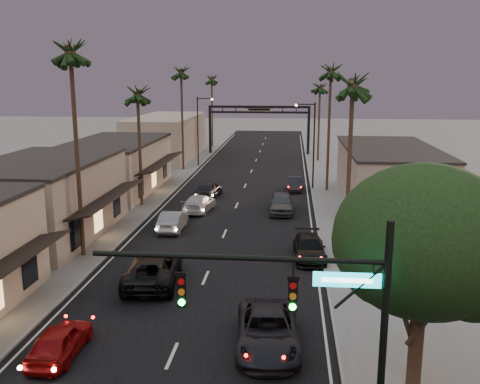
% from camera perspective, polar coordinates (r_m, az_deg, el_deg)
% --- Properties ---
extents(ground, '(200.00, 200.00, 0.00)m').
position_cam_1_polar(ground, '(51.87, -0.02, -0.67)').
color(ground, slate).
rests_on(ground, ground).
extents(road, '(14.00, 120.00, 0.02)m').
position_cam_1_polar(road, '(56.73, 0.46, 0.47)').
color(road, black).
rests_on(road, ground).
extents(sidewalk_left, '(5.00, 92.00, 0.12)m').
position_cam_1_polar(sidewalk_left, '(64.98, -7.36, 1.94)').
color(sidewalk_left, slate).
rests_on(sidewalk_left, ground).
extents(sidewalk_right, '(5.00, 92.00, 0.12)m').
position_cam_1_polar(sidewalk_right, '(63.55, 9.59, 1.63)').
color(sidewalk_right, slate).
rests_on(sidewalk_right, ground).
extents(storefront_mid, '(8.00, 14.00, 5.50)m').
position_cam_1_polar(storefront_mid, '(41.43, -20.19, -0.86)').
color(storefront_mid, gray).
rests_on(storefront_mid, ground).
extents(storefront_far, '(8.00, 16.00, 5.00)m').
position_cam_1_polar(storefront_far, '(56.03, -13.19, 2.59)').
color(storefront_far, tan).
rests_on(storefront_far, ground).
extents(storefront_dist, '(8.00, 20.00, 6.00)m').
position_cam_1_polar(storefront_dist, '(77.88, -7.84, 5.82)').
color(storefront_dist, gray).
rests_on(storefront_dist, ground).
extents(building_right, '(8.00, 18.00, 5.00)m').
position_cam_1_polar(building_right, '(51.94, 15.55, 1.71)').
color(building_right, gray).
rests_on(building_right, ground).
extents(traffic_signal, '(8.51, 0.22, 7.80)m').
position_cam_1_polar(traffic_signal, '(15.77, 8.18, -12.44)').
color(traffic_signal, black).
rests_on(traffic_signal, ground).
extents(corner_tree, '(6.20, 6.20, 8.80)m').
position_cam_1_polar(corner_tree, '(19.20, 19.23, -5.57)').
color(corner_tree, '#38281C').
rests_on(corner_tree, ground).
extents(arch, '(15.20, 0.40, 7.27)m').
position_cam_1_polar(arch, '(80.69, 2.05, 7.96)').
color(arch, black).
rests_on(arch, ground).
extents(streetlight_right, '(2.13, 0.30, 9.00)m').
position_cam_1_polar(streetlight_right, '(55.71, 7.62, 5.69)').
color(streetlight_right, black).
rests_on(streetlight_right, ground).
extents(streetlight_left, '(2.13, 0.30, 9.00)m').
position_cam_1_polar(streetlight_left, '(69.61, -4.30, 7.07)').
color(streetlight_left, black).
rests_on(streetlight_left, ground).
extents(palm_lb, '(3.20, 3.20, 15.20)m').
position_cam_1_polar(palm_lb, '(35.05, -17.69, 14.59)').
color(palm_lb, '#38281C').
rests_on(palm_lb, ground).
extents(palm_lc, '(3.20, 3.20, 12.20)m').
position_cam_1_polar(palm_lc, '(48.24, -10.90, 10.69)').
color(palm_lc, '#38281C').
rests_on(palm_lc, ground).
extents(palm_ld, '(3.20, 3.20, 14.20)m').
position_cam_1_polar(palm_ld, '(66.69, -6.31, 12.90)').
color(palm_ld, '#38281C').
rests_on(palm_ld, ground).
extents(palm_ra, '(3.20, 3.20, 13.20)m').
position_cam_1_polar(palm_ra, '(34.51, 11.97, 11.71)').
color(palm_ra, '#38281C').
rests_on(palm_ra, ground).
extents(palm_rb, '(3.20, 3.20, 14.20)m').
position_cam_1_polar(palm_rb, '(54.44, 9.68, 12.95)').
color(palm_rb, '#38281C').
rests_on(palm_rb, ground).
extents(palm_rc, '(3.20, 3.20, 12.20)m').
position_cam_1_polar(palm_rc, '(74.41, 8.54, 11.27)').
color(palm_rc, '#38281C').
rests_on(palm_rc, ground).
extents(palm_far, '(3.20, 3.20, 13.20)m').
position_cam_1_polar(palm_far, '(89.28, -3.05, 12.16)').
color(palm_far, '#38281C').
rests_on(palm_far, ground).
extents(oncoming_red, '(1.69, 4.14, 1.41)m').
position_cam_1_polar(oncoming_red, '(24.60, -18.65, -14.80)').
color(oncoming_red, maroon).
rests_on(oncoming_red, ground).
extents(oncoming_pickup, '(3.39, 6.41, 1.72)m').
position_cam_1_polar(oncoming_pickup, '(31.16, -9.23, -8.11)').
color(oncoming_pickup, black).
rests_on(oncoming_pickup, ground).
extents(oncoming_silver, '(1.65, 4.61, 1.51)m').
position_cam_1_polar(oncoming_silver, '(41.44, -7.17, -3.03)').
color(oncoming_silver, gray).
rests_on(oncoming_silver, ground).
extents(oncoming_white, '(2.65, 5.28, 1.47)m').
position_cam_1_polar(oncoming_white, '(46.91, -4.36, -1.18)').
color(oncoming_white, '#B7B7B7').
rests_on(oncoming_white, ground).
extents(oncoming_dgrey, '(2.47, 5.05, 1.66)m').
position_cam_1_polar(oncoming_dgrey, '(52.19, -3.41, 0.32)').
color(oncoming_dgrey, black).
rests_on(oncoming_dgrey, ground).
extents(curbside_near, '(3.06, 5.97, 1.61)m').
position_cam_1_polar(curbside_near, '(24.04, 2.96, -14.52)').
color(curbside_near, black).
rests_on(curbside_near, ground).
extents(curbside_black, '(2.22, 4.99, 1.42)m').
position_cam_1_polar(curbside_black, '(35.14, 7.41, -5.93)').
color(curbside_black, black).
rests_on(curbside_black, ground).
extents(curbside_grey, '(2.11, 5.06, 1.71)m').
position_cam_1_polar(curbside_grey, '(46.43, 4.44, -1.17)').
color(curbside_grey, '#414245').
rests_on(curbside_grey, ground).
extents(curbside_far, '(1.53, 4.15, 1.36)m').
position_cam_1_polar(curbside_far, '(55.63, 5.84, 0.87)').
color(curbside_far, black).
rests_on(curbside_far, ground).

